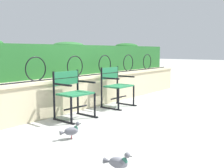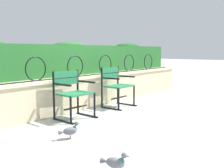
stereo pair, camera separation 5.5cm
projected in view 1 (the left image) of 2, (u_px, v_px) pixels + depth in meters
ground_plane at (118, 114)px, 5.01m from camera, size 60.00×60.00×0.00m
stone_wall at (82, 92)px, 5.53m from camera, size 7.48×0.41×0.65m
iron_arch_fence at (76, 68)px, 5.25m from camera, size 6.94×0.02×0.42m
hedge_row at (65, 59)px, 5.72m from camera, size 7.33×0.60×0.74m
park_chair_left at (73, 92)px, 4.64m from camera, size 0.60×0.54×0.82m
park_chair_right at (116, 85)px, 5.62m from camera, size 0.59×0.52×0.83m
pigeon_near_chairs at (71, 131)px, 3.58m from camera, size 0.28×0.18×0.22m
pigeon_far_side at (118, 162)px, 2.58m from camera, size 0.14×0.29×0.22m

